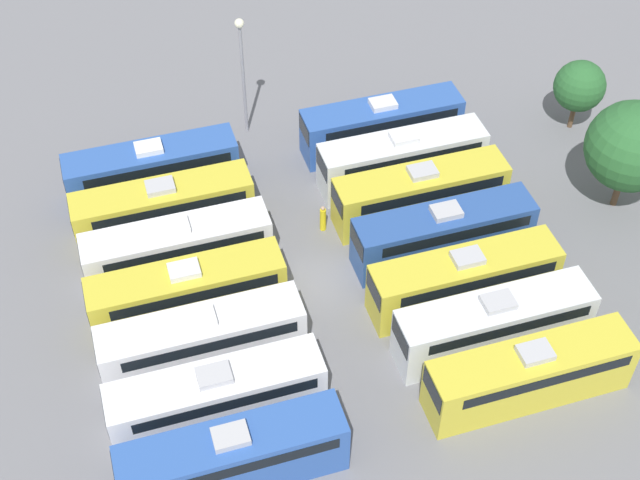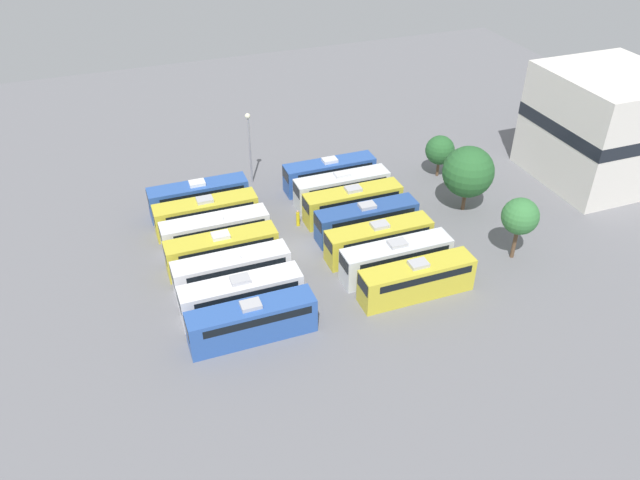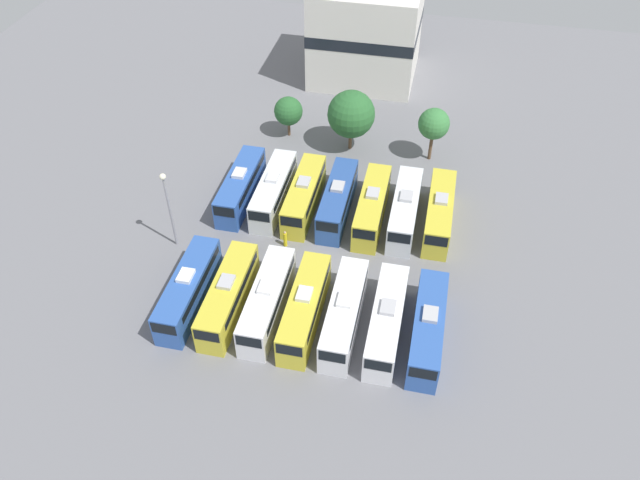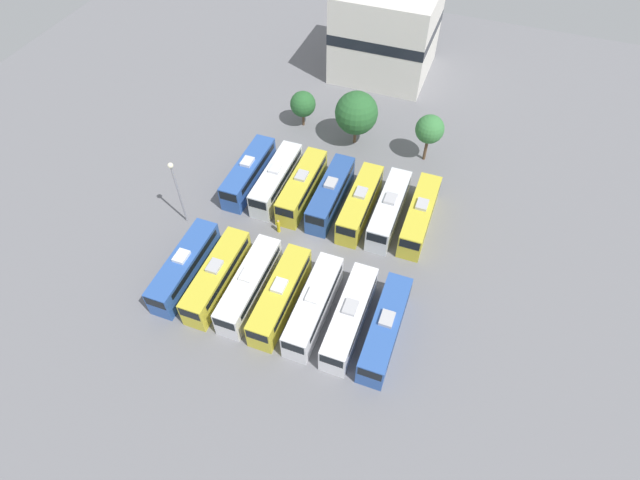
{
  "view_description": "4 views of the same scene",
  "coord_description": "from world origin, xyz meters",
  "px_view_note": "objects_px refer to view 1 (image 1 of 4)",
  "views": [
    {
      "loc": [
        31.58,
        -9.8,
        37.15
      ],
      "look_at": [
        -0.9,
        0.23,
        2.42
      ],
      "focal_mm": 50.0,
      "sensor_mm": 36.0,
      "label": 1
    },
    {
      "loc": [
        46.97,
        -15.17,
        35.28
      ],
      "look_at": [
        1.47,
        1.74,
        1.62
      ],
      "focal_mm": 35.0,
      "sensor_mm": 36.0,
      "label": 2
    },
    {
      "loc": [
        8.62,
        -40.65,
        41.52
      ],
      "look_at": [
        -0.35,
        0.34,
        2.38
      ],
      "focal_mm": 35.0,
      "sensor_mm": 36.0,
      "label": 3
    },
    {
      "loc": [
        12.67,
        -30.79,
        41.52
      ],
      "look_at": [
        1.32,
        0.03,
        2.22
      ],
      "focal_mm": 28.0,
      "sensor_mm": 36.0,
      "label": 4
    }
  ],
  "objects_px": {
    "bus_2": "(178,247)",
    "bus_13": "(530,373)",
    "bus_5": "(218,396)",
    "tree_1": "(632,146)",
    "bus_7": "(382,124)",
    "bus_8": "(403,158)",
    "bus_6": "(234,456)",
    "tree_0": "(580,86)",
    "bus_0": "(153,169)",
    "bus_3": "(188,291)",
    "light_pole": "(242,58)",
    "bus_11": "(465,278)",
    "bus_1": "(164,207)",
    "bus_4": "(203,339)",
    "bus_9": "(421,192)",
    "bus_12": "(494,323)",
    "bus_10": "(444,232)",
    "worker_person": "(323,219)"
  },
  "relations": [
    {
      "from": "bus_8",
      "to": "bus_10",
      "type": "bearing_deg",
      "value": -0.64
    },
    {
      "from": "bus_7",
      "to": "bus_10",
      "type": "bearing_deg",
      "value": -0.11
    },
    {
      "from": "bus_10",
      "to": "worker_person",
      "type": "bearing_deg",
      "value": -123.81
    },
    {
      "from": "light_pole",
      "to": "tree_1",
      "type": "relative_size",
      "value": 1.18
    },
    {
      "from": "bus_0",
      "to": "bus_1",
      "type": "height_order",
      "value": "same"
    },
    {
      "from": "bus_7",
      "to": "tree_0",
      "type": "bearing_deg",
      "value": 81.76
    },
    {
      "from": "bus_5",
      "to": "tree_1",
      "type": "bearing_deg",
      "value": 106.58
    },
    {
      "from": "bus_6",
      "to": "bus_10",
      "type": "bearing_deg",
      "value": 125.51
    },
    {
      "from": "tree_0",
      "to": "tree_1",
      "type": "distance_m",
      "value": 7.73
    },
    {
      "from": "bus_2",
      "to": "bus_13",
      "type": "height_order",
      "value": "same"
    },
    {
      "from": "light_pole",
      "to": "tree_0",
      "type": "relative_size",
      "value": 1.71
    },
    {
      "from": "bus_12",
      "to": "bus_13",
      "type": "relative_size",
      "value": 1.0
    },
    {
      "from": "worker_person",
      "to": "bus_0",
      "type": "bearing_deg",
      "value": -125.46
    },
    {
      "from": "bus_0",
      "to": "bus_7",
      "type": "distance_m",
      "value": 14.73
    },
    {
      "from": "bus_7",
      "to": "bus_3",
      "type": "bearing_deg",
      "value": -54.91
    },
    {
      "from": "bus_7",
      "to": "bus_4",
      "type": "bearing_deg",
      "value": -46.8
    },
    {
      "from": "bus_2",
      "to": "bus_13",
      "type": "relative_size",
      "value": 1.0
    },
    {
      "from": "bus_8",
      "to": "bus_6",
      "type": "bearing_deg",
      "value": -40.59
    },
    {
      "from": "bus_7",
      "to": "light_pole",
      "type": "bearing_deg",
      "value": -117.25
    },
    {
      "from": "tree_1",
      "to": "bus_6",
      "type": "bearing_deg",
      "value": -66.88
    },
    {
      "from": "bus_3",
      "to": "tree_0",
      "type": "height_order",
      "value": "tree_0"
    },
    {
      "from": "bus_2",
      "to": "bus_7",
      "type": "distance_m",
      "value": 16.09
    },
    {
      "from": "bus_13",
      "to": "bus_10",
      "type": "bearing_deg",
      "value": -178.56
    },
    {
      "from": "bus_11",
      "to": "tree_1",
      "type": "height_order",
      "value": "tree_1"
    },
    {
      "from": "bus_11",
      "to": "bus_13",
      "type": "xyz_separation_m",
      "value": [
        6.63,
        0.55,
        0.0
      ]
    },
    {
      "from": "bus_3",
      "to": "tree_1",
      "type": "height_order",
      "value": "tree_1"
    },
    {
      "from": "bus_6",
      "to": "light_pole",
      "type": "relative_size",
      "value": 1.22
    },
    {
      "from": "bus_8",
      "to": "worker_person",
      "type": "xyz_separation_m",
      "value": [
        2.74,
        -5.96,
        -0.92
      ]
    },
    {
      "from": "bus_5",
      "to": "bus_8",
      "type": "bearing_deg",
      "value": 133.09
    },
    {
      "from": "bus_8",
      "to": "light_pole",
      "type": "xyz_separation_m",
      "value": [
        -7.61,
        -8.01,
        3.9
      ]
    },
    {
      "from": "worker_person",
      "to": "tree_1",
      "type": "relative_size",
      "value": 0.25
    },
    {
      "from": "bus_1",
      "to": "bus_7",
      "type": "height_order",
      "value": "same"
    },
    {
      "from": "bus_8",
      "to": "worker_person",
      "type": "height_order",
      "value": "bus_8"
    },
    {
      "from": "bus_7",
      "to": "bus_8",
      "type": "height_order",
      "value": "same"
    },
    {
      "from": "bus_10",
      "to": "tree_1",
      "type": "relative_size",
      "value": 1.44
    },
    {
      "from": "bus_5",
      "to": "bus_10",
      "type": "xyz_separation_m",
      "value": [
        -6.99,
        14.54,
        0.0
      ]
    },
    {
      "from": "bus_5",
      "to": "bus_13",
      "type": "distance_m",
      "value": 15.14
    },
    {
      "from": "bus_1",
      "to": "bus_4",
      "type": "relative_size",
      "value": 1.0
    },
    {
      "from": "bus_9",
      "to": "bus_13",
      "type": "relative_size",
      "value": 1.0
    },
    {
      "from": "bus_9",
      "to": "worker_person",
      "type": "distance_m",
      "value": 5.97
    },
    {
      "from": "bus_0",
      "to": "bus_1",
      "type": "bearing_deg",
      "value": 0.86
    },
    {
      "from": "bus_6",
      "to": "tree_0",
      "type": "xyz_separation_m",
      "value": [
        -18.73,
        27.3,
        1.49
      ]
    },
    {
      "from": "bus_0",
      "to": "bus_11",
      "type": "distance_m",
      "value": 19.94
    },
    {
      "from": "tree_0",
      "to": "bus_9",
      "type": "bearing_deg",
      "value": -69.05
    },
    {
      "from": "bus_9",
      "to": "bus_12",
      "type": "distance_m",
      "value": 10.28
    },
    {
      "from": "bus_0",
      "to": "bus_3",
      "type": "xyz_separation_m",
      "value": [
        10.3,
        0.12,
        0.0
      ]
    },
    {
      "from": "bus_4",
      "to": "tree_1",
      "type": "relative_size",
      "value": 1.44
    },
    {
      "from": "bus_13",
      "to": "bus_5",
      "type": "bearing_deg",
      "value": -102.18
    },
    {
      "from": "bus_4",
      "to": "tree_1",
      "type": "distance_m",
      "value": 26.64
    },
    {
      "from": "bus_7",
      "to": "tree_0",
      "type": "relative_size",
      "value": 2.09
    }
  ]
}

